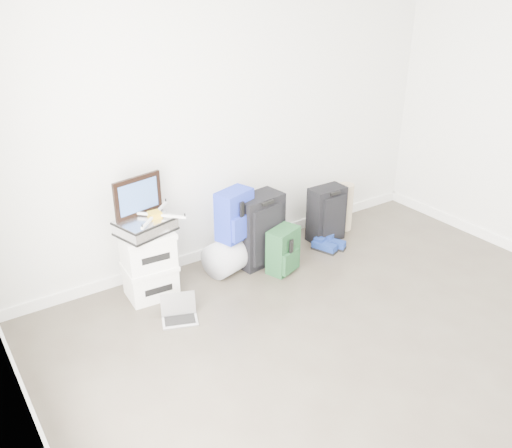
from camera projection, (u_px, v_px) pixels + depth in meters
ground at (437, 398)px, 3.54m from camera, size 5.00×5.00×0.00m
room_envelope at (482, 143)px, 2.81m from camera, size 4.52×5.02×2.71m
boxes_stack at (149, 264)px, 4.52m from camera, size 0.44×0.36×0.60m
briefcase at (145, 226)px, 4.37m from camera, size 0.50×0.42×0.12m
painting at (138, 196)px, 4.34m from camera, size 0.43×0.12×0.33m
drone at (155, 215)px, 4.35m from camera, size 0.39×0.39×0.05m
duffel_bag at (234, 253)px, 4.99m from camera, size 0.60×0.46×0.33m
blue_backpack at (235, 216)px, 4.80m from camera, size 0.37×0.32×0.46m
large_suitcase at (259, 230)px, 5.01m from camera, size 0.47×0.34×0.68m
green_backpack at (284, 251)px, 4.93m from camera, size 0.35×0.30×0.42m
carry_on at (327, 214)px, 5.47m from camera, size 0.36×0.24×0.57m
shoes at (329, 246)px, 5.37m from camera, size 0.31×0.27×0.08m
rolled_rug at (345, 207)px, 5.71m from camera, size 0.17×0.17×0.51m
laptop at (179, 313)px, 4.31m from camera, size 0.33×0.29×0.20m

